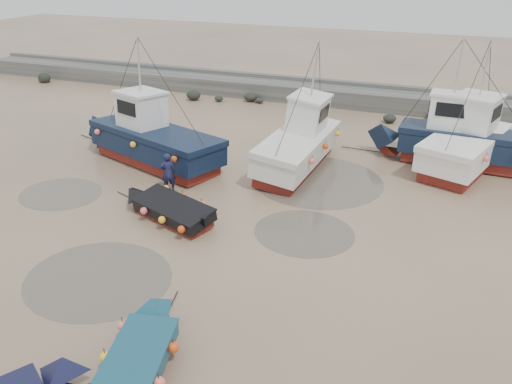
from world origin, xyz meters
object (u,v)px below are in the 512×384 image
dinghy_2 (140,353)px  cabin_boat_2 (451,138)px  dinghy_4 (169,206)px  cabin_boat_1 (299,140)px  person (170,191)px  cabin_boat_3 (469,141)px  cabin_boat_0 (147,138)px

dinghy_2 → cabin_boat_2: size_ratio=0.56×
dinghy_2 → dinghy_4: 8.34m
cabin_boat_1 → person: bearing=-128.7°
dinghy_2 → cabin_boat_1: bearing=77.5°
cabin_boat_3 → dinghy_2: bearing=-95.2°
dinghy_4 → cabin_boat_1: 8.15m
cabin_boat_0 → cabin_boat_3: size_ratio=1.13×
cabin_boat_3 → person: (-12.72, -8.12, -1.36)m
dinghy_2 → person: size_ratio=2.82×
dinghy_2 → dinghy_4: (-3.50, 7.57, -0.01)m
dinghy_4 → cabin_boat_0: (-4.12, 5.04, 0.77)m
dinghy_4 → cabin_boat_3: (11.41, 10.37, 0.81)m
dinghy_2 → cabin_boat_3: 19.62m
cabin_boat_0 → cabin_boat_2: size_ratio=1.12×
dinghy_2 → cabin_boat_3: cabin_boat_3 is taller
dinghy_2 → cabin_boat_1: (-0.13, 14.95, 0.78)m
dinghy_2 → dinghy_4: same height
cabin_boat_0 → cabin_boat_2: 15.62m
dinghy_4 → cabin_boat_2: cabin_boat_2 is taller
cabin_boat_0 → cabin_boat_2: same height
person → dinghy_2: bearing=75.3°
cabin_boat_1 → cabin_boat_2: 7.80m
cabin_boat_2 → cabin_boat_0: bearing=112.4°
cabin_boat_2 → cabin_boat_3: size_ratio=1.00×
dinghy_2 → cabin_boat_0: 14.75m
dinghy_4 → cabin_boat_0: size_ratio=0.54×
dinghy_2 → cabin_boat_1: cabin_boat_1 is taller
dinghy_4 → cabin_boat_0: cabin_boat_0 is taller
person → cabin_boat_1: bearing=-173.1°
dinghy_4 → dinghy_2: bearing=-135.3°
dinghy_4 → person: dinghy_4 is taller
cabin_boat_3 → cabin_boat_0: bearing=-142.5°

